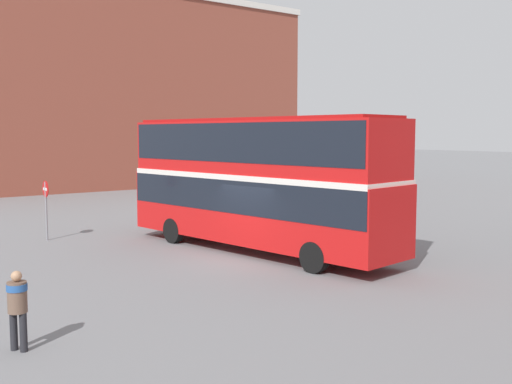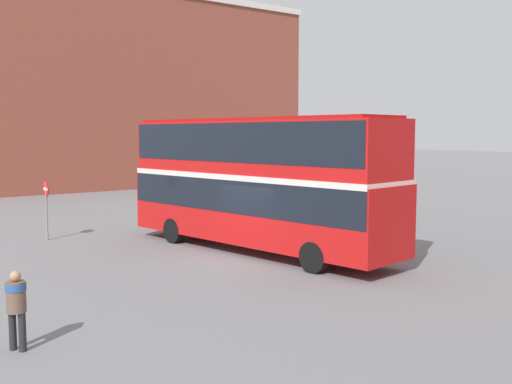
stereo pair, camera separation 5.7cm
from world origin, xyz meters
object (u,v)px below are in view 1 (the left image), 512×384
Objects in this scene: parked_car_kerb_far at (337,186)px; no_entry_sign at (46,200)px; pedestrian_foreground at (17,302)px; double_decker_bus at (256,176)px.

parked_car_kerb_far is 21.64m from no_entry_sign.
pedestrian_foreground is at bearing 110.26° from parked_car_kerb_far.
pedestrian_foreground is at bearing -20.39° from no_entry_sign.
double_decker_bus reaches higher than parked_car_kerb_far.
no_entry_sign reaches higher than pedestrian_foreground.
double_decker_bus is at bearing 37.73° from no_entry_sign.
double_decker_bus is 8.74m from no_entry_sign.
no_entry_sign is (4.87, -21.07, 0.86)m from parked_car_kerb_far.
parked_car_kerb_far is at bearing 119.22° from double_decker_bus.
parked_car_kerb_far is (-11.72, 15.77, -1.98)m from double_decker_bus.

